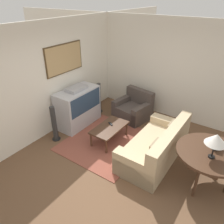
# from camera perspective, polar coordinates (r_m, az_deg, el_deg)

# --- Properties ---
(ground_plane) EXTENTS (12.00, 12.00, 0.00)m
(ground_plane) POSITION_cam_1_polar(r_m,az_deg,el_deg) (4.76, 1.33, -13.42)
(ground_plane) COLOR brown
(wall_back) EXTENTS (12.00, 0.10, 2.70)m
(wall_back) POSITION_cam_1_polar(r_m,az_deg,el_deg) (5.34, -18.00, 7.22)
(wall_back) COLOR silver
(wall_back) RESTS_ON ground_plane
(wall_right) EXTENTS (0.06, 12.00, 2.70)m
(wall_right) POSITION_cam_1_polar(r_m,az_deg,el_deg) (6.19, 15.26, 10.46)
(wall_right) COLOR silver
(wall_right) RESTS_ON ground_plane
(area_rug) EXTENTS (1.99, 1.79, 0.01)m
(area_rug) POSITION_cam_1_polar(r_m,az_deg,el_deg) (5.36, -1.42, -7.72)
(area_rug) COLOR brown
(area_rug) RESTS_ON ground_plane
(tv) EXTENTS (1.20, 0.60, 1.10)m
(tv) POSITION_cam_1_polar(r_m,az_deg,el_deg) (5.87, -8.82, 1.29)
(tv) COLOR #B7B7BC
(tv) RESTS_ON ground_plane
(couch) EXTENTS (1.87, 0.90, 0.83)m
(couch) POSITION_cam_1_polar(r_m,az_deg,el_deg) (4.82, 11.51, -8.98)
(couch) COLOR #CCB289
(couch) RESTS_ON ground_plane
(armchair) EXTENTS (0.96, 1.01, 0.79)m
(armchair) POSITION_cam_1_polar(r_m,az_deg,el_deg) (6.25, 5.61, 0.73)
(armchair) COLOR #473D38
(armchair) RESTS_ON ground_plane
(coffee_table) EXTENTS (0.97, 0.54, 0.40)m
(coffee_table) POSITION_cam_1_polar(r_m,az_deg,el_deg) (5.21, -0.67, -4.28)
(coffee_table) COLOR #472D1E
(coffee_table) RESTS_ON ground_plane
(console_table) EXTENTS (1.19, 1.19, 0.75)m
(console_table) POSITION_cam_1_polar(r_m,az_deg,el_deg) (4.29, 24.30, -10.12)
(console_table) COLOR #472D1E
(console_table) RESTS_ON ground_plane
(table_lamp) EXTENTS (0.35, 0.35, 0.47)m
(table_lamp) POSITION_cam_1_polar(r_m,az_deg,el_deg) (3.92, 25.58, -6.47)
(table_lamp) COLOR black
(table_lamp) RESTS_ON console_table
(mantel_clock) EXTENTS (0.18, 0.10, 0.18)m
(mantel_clock) POSITION_cam_1_polar(r_m,az_deg,el_deg) (4.33, 25.63, -7.51)
(mantel_clock) COLOR black
(mantel_clock) RESTS_ON console_table
(remote) EXTENTS (0.12, 0.16, 0.02)m
(remote) POSITION_cam_1_polar(r_m,az_deg,el_deg) (5.28, -0.40, -3.11)
(remote) COLOR black
(remote) RESTS_ON coffee_table
(speaker_tower_left) EXTENTS (0.21, 0.21, 0.90)m
(speaker_tower_left) POSITION_cam_1_polar(r_m,az_deg,el_deg) (5.40, -14.84, -3.21)
(speaker_tower_left) COLOR black
(speaker_tower_left) RESTS_ON ground_plane
(speaker_tower_right) EXTENTS (0.21, 0.21, 0.90)m
(speaker_tower_right) POSITION_cam_1_polar(r_m,az_deg,el_deg) (6.49, -3.44, 3.48)
(speaker_tower_right) COLOR black
(speaker_tower_right) RESTS_ON ground_plane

